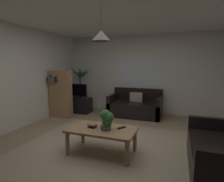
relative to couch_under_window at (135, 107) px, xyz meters
The scene contains 18 objects.
floor 2.39m from the couch_under_window, 90.49° to the right, with size 4.87×5.75×0.02m, color #9E8466.
rug 2.58m from the couch_under_window, 90.45° to the right, with size 3.16×3.16×0.01m, color tan.
wall_back 1.12m from the couch_under_window, 92.17° to the left, with size 4.99×0.06×2.52m, color silver.
wall_left 3.57m from the couch_under_window, 136.34° to the right, with size 0.06×5.75×2.52m, color silver.
ceiling 3.27m from the couch_under_window, 90.49° to the right, with size 4.87×5.75×0.02m, color white.
window_pane 1.11m from the couch_under_window, 93.95° to the left, with size 1.45×0.01×1.07m, color white.
couch_under_window is the anchor object (origin of this frame).
coffee_table 2.62m from the couch_under_window, 90.24° to the right, with size 1.19×0.66×0.46m.
book_on_table_0 2.63m from the couch_under_window, 94.11° to the right, with size 0.13×0.11×0.02m, color black.
book_on_table_1 2.64m from the couch_under_window, 94.14° to the right, with size 0.13×0.08×0.02m, color #B22D2D.
book_on_table_2 2.66m from the couch_under_window, 94.19° to the right, with size 0.16×0.11×0.03m, color #99663F.
remote_on_table_0 2.52m from the couch_under_window, 82.85° to the right, with size 0.05×0.16×0.02m, color black.
potted_plant_on_table 2.66m from the couch_under_window, 88.09° to the right, with size 0.24×0.22×0.35m.
tv_stand 1.92m from the couch_under_window, behind, with size 0.90×0.44×0.50m, color black.
tv 1.98m from the couch_under_window, behind, with size 0.72×0.16×0.45m.
potted_palm_corner 2.09m from the couch_under_window, behind, with size 0.70×0.85×1.55m.
bookshelf_corner 2.32m from the couch_under_window, 156.35° to the right, with size 0.70×0.31×1.40m.
pendant_lamp 3.16m from the couch_under_window, 90.24° to the right, with size 0.32×0.32×0.57m.
Camera 1 is at (1.23, -3.10, 1.57)m, focal length 29.40 mm.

